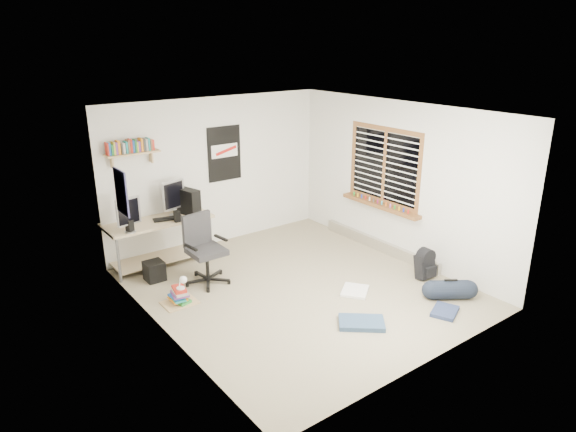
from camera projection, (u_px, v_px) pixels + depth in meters
floor at (298, 288)px, 7.34m from camera, size 4.00×4.50×0.01m
ceiling at (300, 111)px, 6.51m from camera, size 4.00×4.50×0.01m
back_wall at (217, 172)px, 8.63m from camera, size 4.00×0.01×2.50m
left_wall at (159, 238)px, 5.79m from camera, size 0.01×4.50×2.50m
right_wall at (399, 182)px, 8.06m from camera, size 0.01×4.50×2.50m
desk at (159, 242)px, 8.04m from camera, size 1.71×0.94×0.74m
monitor_left at (129, 219)px, 7.33m from camera, size 0.37×0.16×0.40m
monitor_right at (174, 202)px, 8.01m from camera, size 0.42×0.22×0.45m
pc_tower at (189, 202)px, 8.09m from camera, size 0.28×0.42×0.40m
keyboard at (168, 219)px, 7.90m from camera, size 0.46×0.25×0.02m
speaker_left at (130, 226)px, 7.37m from camera, size 0.12×0.12×0.18m
speaker_right at (177, 216)px, 7.78m from camera, size 0.10×0.10×0.17m
office_chair at (207, 251)px, 7.35m from camera, size 0.75×0.75×1.02m
wall_shelf at (132, 153)px, 7.55m from camera, size 0.80×0.22×0.24m
poster_back_wall at (224, 154)px, 8.60m from camera, size 0.62×0.03×0.92m
poster_left_wall at (121, 192)px, 6.63m from camera, size 0.02×0.42×0.60m
window at (384, 166)px, 8.19m from camera, size 0.10×1.50×1.26m
baseboard_heater at (379, 245)px, 8.64m from camera, size 0.08×2.50×0.18m
backpack at (425, 266)px, 7.57m from camera, size 0.29×0.24×0.36m
duffel_bag at (450, 289)px, 7.00m from camera, size 0.37×0.37×0.52m
tshirt at (355, 291)px, 7.22m from camera, size 0.54×0.52×0.04m
jeans_a at (362, 323)px, 6.39m from camera, size 0.66×0.63×0.06m
jeans_b at (445, 311)px, 6.66m from camera, size 0.48×0.43×0.05m
book_stack at (179, 293)px, 6.87m from camera, size 0.54×0.49×0.31m
desk_lamp at (180, 278)px, 6.79m from camera, size 0.15×0.20×0.19m
subwoofer at (154, 271)px, 7.54m from camera, size 0.27×0.27×0.30m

